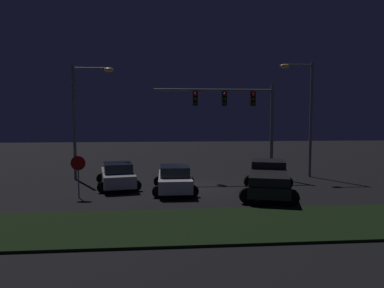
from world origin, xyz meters
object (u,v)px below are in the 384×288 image
(car_sedan_far, at_px, (175,179))
(traffic_signal_gantry, at_px, (238,108))
(stop_sign, at_px, (78,169))
(street_lamp_left, at_px, (83,108))
(pickup_truck, at_px, (269,177))
(car_sedan, at_px, (118,175))
(street_lamp_right, at_px, (305,106))

(car_sedan_far, height_order, traffic_signal_gantry, traffic_signal_gantry)
(traffic_signal_gantry, height_order, stop_sign, traffic_signal_gantry)
(traffic_signal_gantry, xyz_separation_m, street_lamp_left, (-10.53, 0.36, -0.01))
(pickup_truck, distance_m, car_sedan, 8.95)
(car_sedan_far, bearing_deg, street_lamp_right, -65.29)
(car_sedan, distance_m, stop_sign, 3.32)
(car_sedan, bearing_deg, pickup_truck, -120.54)
(car_sedan, relative_size, car_sedan_far, 1.06)
(car_sedan, distance_m, car_sedan_far, 3.74)
(street_lamp_right, bearing_deg, car_sedan, -168.37)
(car_sedan_far, distance_m, traffic_signal_gantry, 7.41)
(car_sedan_far, bearing_deg, car_sedan, 65.57)
(traffic_signal_gantry, bearing_deg, car_sedan_far, -137.58)
(street_lamp_right, xyz_separation_m, stop_sign, (-14.42, -5.35, -3.49))
(pickup_truck, height_order, street_lamp_right, street_lamp_right)
(street_lamp_right, bearing_deg, stop_sign, -159.63)
(car_sedan_far, bearing_deg, street_lamp_left, 53.65)
(car_sedan_far, relative_size, street_lamp_right, 0.55)
(pickup_truck, bearing_deg, car_sedan_far, 91.15)
(traffic_signal_gantry, bearing_deg, car_sedan, -162.08)
(traffic_signal_gantry, height_order, street_lamp_left, street_lamp_left)
(pickup_truck, height_order, traffic_signal_gantry, traffic_signal_gantry)
(traffic_signal_gantry, bearing_deg, street_lamp_right, 0.69)
(car_sedan, relative_size, stop_sign, 2.09)
(traffic_signal_gantry, relative_size, street_lamp_left, 1.08)
(pickup_truck, relative_size, street_lamp_right, 0.72)
(car_sedan_far, height_order, street_lamp_right, street_lamp_right)
(traffic_signal_gantry, bearing_deg, pickup_truck, -84.79)
(pickup_truck, xyz_separation_m, traffic_signal_gantry, (-0.51, 5.56, 3.90))
(car_sedan, height_order, traffic_signal_gantry, traffic_signal_gantry)
(car_sedan, relative_size, street_lamp_left, 0.61)
(car_sedan, bearing_deg, street_lamp_right, -89.34)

